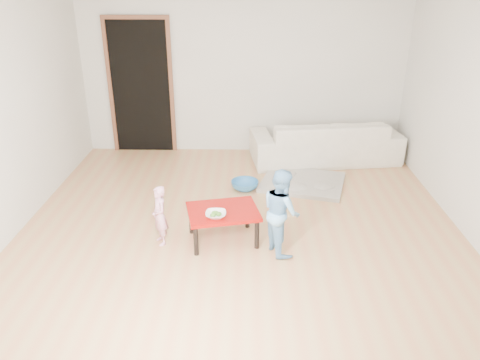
{
  "coord_description": "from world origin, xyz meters",
  "views": [
    {
      "loc": [
        0.08,
        -4.77,
        2.68
      ],
      "look_at": [
        0.0,
        -0.2,
        0.65
      ],
      "focal_mm": 35.0,
      "sensor_mm": 36.0,
      "label": 1
    }
  ],
  "objects_px": {
    "sofa": "(325,140)",
    "red_table": "(223,225)",
    "basin": "(245,185)",
    "child_blue": "(281,211)",
    "bowl": "(216,215)",
    "child_pink": "(160,216)"
  },
  "relations": [
    {
      "from": "sofa",
      "to": "red_table",
      "type": "relative_size",
      "value": 3.0
    },
    {
      "from": "red_table",
      "to": "basin",
      "type": "relative_size",
      "value": 2.0
    },
    {
      "from": "child_blue",
      "to": "basin",
      "type": "relative_size",
      "value": 2.47
    },
    {
      "from": "child_blue",
      "to": "basin",
      "type": "height_order",
      "value": "child_blue"
    },
    {
      "from": "sofa",
      "to": "red_table",
      "type": "xyz_separation_m",
      "value": [
        -1.44,
        -2.41,
        -0.14
      ]
    },
    {
      "from": "sofa",
      "to": "red_table",
      "type": "distance_m",
      "value": 2.81
    },
    {
      "from": "bowl",
      "to": "basin",
      "type": "bearing_deg",
      "value": 79.01
    },
    {
      "from": "sofa",
      "to": "red_table",
      "type": "height_order",
      "value": "sofa"
    },
    {
      "from": "child_pink",
      "to": "child_blue",
      "type": "distance_m",
      "value": 1.28
    },
    {
      "from": "child_blue",
      "to": "basin",
      "type": "bearing_deg",
      "value": -7.08
    },
    {
      "from": "child_blue",
      "to": "sofa",
      "type": "bearing_deg",
      "value": -39.27
    },
    {
      "from": "bowl",
      "to": "child_blue",
      "type": "bearing_deg",
      "value": -2.52
    },
    {
      "from": "red_table",
      "to": "child_pink",
      "type": "relative_size",
      "value": 1.12
    },
    {
      "from": "red_table",
      "to": "basin",
      "type": "distance_m",
      "value": 1.35
    },
    {
      "from": "child_blue",
      "to": "child_pink",
      "type": "bearing_deg",
      "value": 63.28
    },
    {
      "from": "red_table",
      "to": "child_pink",
      "type": "xyz_separation_m",
      "value": [
        -0.67,
        -0.06,
        0.15
      ]
    },
    {
      "from": "sofa",
      "to": "bowl",
      "type": "xyz_separation_m",
      "value": [
        -1.51,
        -2.56,
        0.07
      ]
    },
    {
      "from": "basin",
      "to": "child_pink",
      "type": "bearing_deg",
      "value": -122.65
    },
    {
      "from": "sofa",
      "to": "basin",
      "type": "xyz_separation_m",
      "value": [
        -1.22,
        -1.09,
        -0.27
      ]
    },
    {
      "from": "sofa",
      "to": "red_table",
      "type": "bearing_deg",
      "value": 51.2
    },
    {
      "from": "bowl",
      "to": "child_pink",
      "type": "bearing_deg",
      "value": 171.6
    },
    {
      "from": "child_blue",
      "to": "bowl",
      "type": "bearing_deg",
      "value": 66.08
    }
  ]
}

